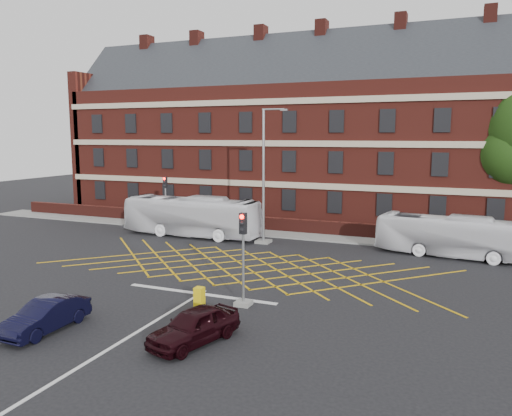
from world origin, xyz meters
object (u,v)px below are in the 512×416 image
at_px(car_navy, 46,316).
at_px(utility_cabinet, 199,298).
at_px(street_lamp, 264,197).
at_px(car_maroon, 194,326).
at_px(traffic_light_near, 243,268).
at_px(direction_signs, 139,209).
at_px(traffic_light_far, 166,207).
at_px(bus_right, 453,236).
at_px(bus_left, 192,216).

xyz_separation_m(car_navy, utility_cabinet, (4.40, 4.54, -0.13)).
relative_size(car_navy, street_lamp, 0.40).
height_order(car_maroon, traffic_light_near, traffic_light_near).
bearing_deg(car_maroon, direction_signs, 146.92).
distance_m(traffic_light_far, street_lamp, 10.37).
xyz_separation_m(bus_right, traffic_light_near, (-8.61, -13.50, 0.44)).
height_order(bus_left, direction_signs, bus_left).
relative_size(bus_left, street_lamp, 1.16).
bearing_deg(traffic_light_far, car_navy, -69.61).
bearing_deg(bus_left, bus_right, -86.90).
xyz_separation_m(bus_right, car_maroon, (-8.64, -17.97, -0.66)).
bearing_deg(traffic_light_far, bus_left, -32.00).
distance_m(bus_right, utility_cabinet, 17.89).
height_order(bus_right, car_maroon, bus_right).
distance_m(bus_left, traffic_light_far, 4.58).
xyz_separation_m(traffic_light_near, direction_signs, (-16.70, 15.49, -0.39)).
bearing_deg(traffic_light_near, car_navy, -136.75).
bearing_deg(traffic_light_far, traffic_light_near, -47.97).
bearing_deg(utility_cabinet, bus_left, 120.63).
bearing_deg(traffic_light_far, utility_cabinet, -53.51).
height_order(bus_left, traffic_light_near, traffic_light_near).
distance_m(bus_right, car_navy, 24.15).
xyz_separation_m(car_maroon, traffic_light_far, (-13.85, 19.88, 1.10)).
distance_m(bus_right, traffic_light_far, 22.57).
relative_size(car_navy, car_maroon, 0.98).
distance_m(bus_right, street_lamp, 12.76).
xyz_separation_m(bus_left, car_maroon, (9.97, -17.45, -0.87)).
bearing_deg(bus_left, traffic_light_far, 59.50).
relative_size(bus_right, traffic_light_near, 2.22).
relative_size(car_navy, traffic_light_far, 0.89).
bearing_deg(traffic_light_near, bus_right, 57.49).
bearing_deg(utility_cabinet, traffic_light_far, 126.49).
relative_size(bus_left, traffic_light_near, 2.58).
height_order(traffic_light_far, street_lamp, street_lamp).
bearing_deg(car_maroon, street_lamp, 119.94).
distance_m(bus_left, car_maroon, 20.12).
xyz_separation_m(car_navy, direction_signs, (-10.66, 21.17, 0.75)).
height_order(traffic_light_near, direction_signs, traffic_light_near).
height_order(bus_right, traffic_light_near, traffic_light_near).
relative_size(direction_signs, utility_cabinet, 2.23).
bearing_deg(utility_cabinet, traffic_light_near, 34.78).
bearing_deg(car_navy, car_maroon, 11.90).
distance_m(car_navy, car_maroon, 6.13).
bearing_deg(car_navy, street_lamp, 84.06).
height_order(bus_left, bus_right, bus_left).
distance_m(traffic_light_far, utility_cabinet, 20.62).
relative_size(traffic_light_near, traffic_light_far, 1.00).
xyz_separation_m(traffic_light_near, utility_cabinet, (-1.64, -1.14, -1.27)).
xyz_separation_m(car_maroon, street_lamp, (-3.94, 17.23, 2.66)).
xyz_separation_m(traffic_light_near, street_lamp, (-3.98, 12.76, 1.56)).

